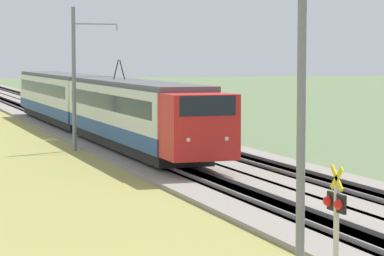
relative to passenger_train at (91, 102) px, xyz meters
name	(u,v)px	position (x,y,z in m)	size (l,w,h in m)	color
ballast_main	(73,129)	(5.99, 0.00, -2.21)	(240.00, 4.40, 0.30)	gray
ballast_adjacent	(131,128)	(5.99, -4.12, -2.21)	(240.00, 4.40, 0.30)	gray
track_main	(73,129)	(5.99, 0.00, -2.20)	(240.00, 1.57, 0.45)	#4C4238
track_adjacent	(131,128)	(5.99, -4.12, -2.20)	(240.00, 1.57, 0.45)	#4C4238
passenger_train	(91,102)	(0.00, 0.00, 0.00)	(43.53, 3.00, 5.04)	red
crossing_signal_aux	(335,230)	(-40.83, 4.07, -0.43)	(0.70, 0.23, 3.18)	beige
catenary_mast_near	(304,108)	(-36.22, 2.56, 1.63)	(0.22, 2.56, 7.70)	slate
catenary_mast_mid	(75,78)	(-7.81, 2.56, 1.72)	(0.22, 2.56, 7.88)	slate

